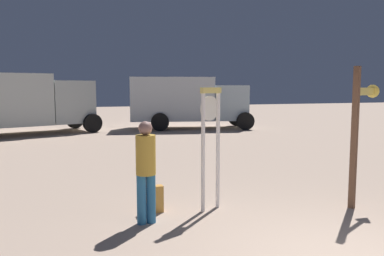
{
  "coord_description": "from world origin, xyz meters",
  "views": [
    {
      "loc": [
        -3.22,
        -3.58,
        2.19
      ],
      "look_at": [
        -0.32,
        5.27,
        1.2
      ],
      "focal_mm": 36.38,
      "sensor_mm": 36.0,
      "label": 1
    }
  ],
  "objects_px": {
    "standing_clock": "(210,135)",
    "person_near_clock": "(146,167)",
    "arrow_sign": "(362,116)",
    "box_truck_near": "(186,100)",
    "box_truck_far": "(16,101)",
    "backpack": "(155,199)"
  },
  "relations": [
    {
      "from": "standing_clock",
      "to": "person_near_clock",
      "type": "bearing_deg",
      "value": -163.59
    },
    {
      "from": "arrow_sign",
      "to": "box_truck_near",
      "type": "height_order",
      "value": "box_truck_near"
    },
    {
      "from": "standing_clock",
      "to": "arrow_sign",
      "type": "relative_size",
      "value": 0.85
    },
    {
      "from": "arrow_sign",
      "to": "person_near_clock",
      "type": "relative_size",
      "value": 1.54
    },
    {
      "from": "standing_clock",
      "to": "box_truck_far",
      "type": "height_order",
      "value": "box_truck_far"
    },
    {
      "from": "box_truck_near",
      "to": "box_truck_far",
      "type": "bearing_deg",
      "value": -178.36
    },
    {
      "from": "standing_clock",
      "to": "arrow_sign",
      "type": "xyz_separation_m",
      "value": [
        2.77,
        -0.56,
        0.3
      ]
    },
    {
      "from": "person_near_clock",
      "to": "box_truck_far",
      "type": "bearing_deg",
      "value": 103.84
    },
    {
      "from": "arrow_sign",
      "to": "person_near_clock",
      "type": "distance_m",
      "value": 4.08
    },
    {
      "from": "box_truck_near",
      "to": "backpack",
      "type": "bearing_deg",
      "value": -109.63
    },
    {
      "from": "standing_clock",
      "to": "backpack",
      "type": "xyz_separation_m",
      "value": [
        -0.98,
        0.15,
        -1.12
      ]
    },
    {
      "from": "person_near_clock",
      "to": "box_truck_far",
      "type": "distance_m",
      "value": 13.72
    },
    {
      "from": "standing_clock",
      "to": "backpack",
      "type": "relative_size",
      "value": 4.62
    },
    {
      "from": "arrow_sign",
      "to": "box_truck_near",
      "type": "relative_size",
      "value": 0.39
    },
    {
      "from": "arrow_sign",
      "to": "box_truck_near",
      "type": "xyz_separation_m",
      "value": [
        0.89,
        13.74,
        -0.16
      ]
    },
    {
      "from": "person_near_clock",
      "to": "backpack",
      "type": "height_order",
      "value": "person_near_clock"
    },
    {
      "from": "person_near_clock",
      "to": "box_truck_far",
      "type": "relative_size",
      "value": 0.23
    },
    {
      "from": "person_near_clock",
      "to": "box_truck_near",
      "type": "xyz_separation_m",
      "value": [
        4.9,
        13.55,
        0.56
      ]
    },
    {
      "from": "arrow_sign",
      "to": "backpack",
      "type": "height_order",
      "value": "arrow_sign"
    },
    {
      "from": "standing_clock",
      "to": "box_truck_near",
      "type": "relative_size",
      "value": 0.33
    },
    {
      "from": "backpack",
      "to": "box_truck_near",
      "type": "bearing_deg",
      "value": 70.37
    },
    {
      "from": "box_truck_near",
      "to": "arrow_sign",
      "type": "bearing_deg",
      "value": -93.72
    }
  ]
}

